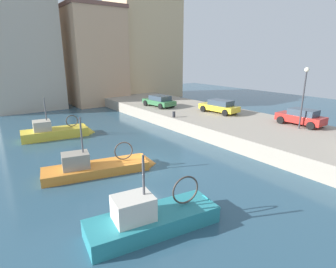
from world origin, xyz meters
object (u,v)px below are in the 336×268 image
fishing_boat_orange (103,170)px  parked_car_red (301,117)px  parked_car_green (159,101)px  parked_car_yellow (219,106)px  fishing_boat_teal (160,224)px  fishing_boat_yellow (59,136)px  quay_streetlamp (304,88)px  mooring_bollard_north (174,114)px

fishing_boat_orange → parked_car_red: fishing_boat_orange is taller
parked_car_green → parked_car_yellow: (2.93, -6.62, 0.02)m
fishing_boat_orange → fishing_boat_teal: bearing=-92.8°
parked_car_yellow → fishing_boat_teal: bearing=-143.7°
fishing_boat_orange → parked_car_yellow: fishing_boat_orange is taller
parked_car_red → parked_car_yellow: (-1.75, 7.68, -0.02)m
fishing_boat_orange → fishing_boat_yellow: 9.36m
fishing_boat_orange → parked_car_green: 16.16m
fishing_boat_yellow → quay_streetlamp: bearing=-40.8°
parked_car_green → parked_car_yellow: parked_car_yellow is taller
fishing_boat_teal → parked_car_yellow: 18.69m
fishing_boat_yellow → fishing_boat_teal: fishing_boat_yellow is taller
fishing_boat_orange → parked_car_green: (11.74, 10.97, 1.75)m
fishing_boat_orange → quay_streetlamp: bearing=-14.2°
fishing_boat_orange → parked_car_yellow: (14.67, 4.35, 1.77)m
fishing_boat_yellow → mooring_bollard_north: (9.68, -3.92, 1.35)m
parked_car_yellow → mooring_bollard_north: bearing=167.6°
fishing_boat_yellow → parked_car_yellow: (14.71, -5.02, 1.77)m
fishing_boat_yellow → fishing_boat_orange: bearing=-89.8°
fishing_boat_yellow → parked_car_green: 12.01m
fishing_boat_yellow → parked_car_green: size_ratio=1.49×
fishing_boat_teal → mooring_bollard_north: (9.98, 12.11, 1.33)m
fishing_boat_orange → quay_streetlamp: size_ratio=1.48×
fishing_boat_orange → fishing_boat_yellow: bearing=90.2°
fishing_boat_orange → parked_car_red: (16.42, -3.33, 1.79)m
fishing_boat_yellow → mooring_bollard_north: size_ratio=11.49×
fishing_boat_orange → parked_car_green: bearing=43.0°
fishing_boat_yellow → parked_car_green: (11.78, 1.60, 1.75)m
fishing_boat_yellow → parked_car_red: bearing=-37.7°
parked_car_green → quay_streetlamp: (3.55, -14.83, 2.58)m
parked_car_red → mooring_bollard_north: 11.10m
fishing_boat_orange → fishing_boat_teal: (-0.33, -6.66, 0.02)m
parked_car_red → mooring_bollard_north: parked_car_red is taller
fishing_boat_yellow → parked_car_green: fishing_boat_yellow is taller
fishing_boat_yellow → mooring_bollard_north: fishing_boat_yellow is taller
parked_car_yellow → quay_streetlamp: 8.62m
parked_car_green → parked_car_yellow: size_ratio=0.98×
fishing_boat_yellow → parked_car_red: 20.86m
fishing_boat_orange → mooring_bollard_north: 11.16m
fishing_boat_teal → quay_streetlamp: 16.45m
parked_car_green → quay_streetlamp: size_ratio=0.88×
quay_streetlamp → fishing_boat_teal: bearing=-169.8°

